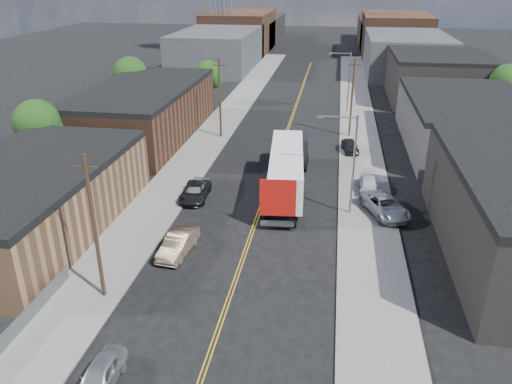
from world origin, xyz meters
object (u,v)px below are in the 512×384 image
(car_left_a, at_px, (100,375))
(car_right_lot_a, at_px, (385,206))
(semi_truck, at_px, (288,165))
(car_left_c, at_px, (195,192))
(car_right_lot_b, at_px, (369,185))
(car_right_lot_c, at_px, (350,146))
(car_left_b, at_px, (178,244))
(car_left_d, at_px, (195,192))

(car_left_a, xyz_separation_m, car_right_lot_a, (16.00, 22.53, 0.26))
(semi_truck, distance_m, car_left_a, 27.89)
(car_left_a, height_order, car_left_c, car_left_c)
(car_right_lot_b, xyz_separation_m, car_right_lot_c, (-1.64, 11.54, 0.05))
(car_left_b, bearing_deg, car_right_lot_c, 68.57)
(car_left_a, xyz_separation_m, car_left_b, (0.00, 13.53, 0.11))
(semi_truck, height_order, car_left_a, semi_truck)
(semi_truck, xyz_separation_m, car_left_a, (-7.01, -26.93, -1.89))
(car_left_c, distance_m, car_right_lot_b, 16.73)
(car_right_lot_a, height_order, car_right_lot_b, car_right_lot_a)
(semi_truck, bearing_deg, car_left_d, -161.88)
(semi_truck, bearing_deg, car_left_b, -122.43)
(semi_truck, relative_size, car_left_d, 3.80)
(semi_truck, height_order, car_left_b, semi_truck)
(car_left_d, bearing_deg, car_right_lot_b, 16.36)
(car_right_lot_b, distance_m, car_right_lot_c, 11.65)
(car_right_lot_a, bearing_deg, car_right_lot_b, 80.75)
(car_left_b, bearing_deg, car_left_c, 104.12)
(car_right_lot_c, bearing_deg, semi_truck, -127.19)
(car_right_lot_a, bearing_deg, car_left_b, -173.33)
(car_left_a, xyz_separation_m, car_right_lot_c, (13.20, 38.93, 0.15))
(car_left_a, distance_m, car_left_b, 13.53)
(car_left_c, xyz_separation_m, car_right_lot_b, (16.24, 4.02, 0.09))
(car_left_b, relative_size, car_left_c, 0.96)
(car_left_a, height_order, car_right_lot_c, car_right_lot_c)
(car_left_c, xyz_separation_m, car_right_lot_c, (14.60, 15.56, 0.14))
(car_right_lot_a, relative_size, car_right_lot_b, 1.30)
(semi_truck, distance_m, car_left_d, 9.33)
(car_right_lot_a, distance_m, car_right_lot_b, 5.00)
(car_left_b, xyz_separation_m, car_left_d, (-1.40, 9.84, -0.14))
(car_left_b, xyz_separation_m, car_right_lot_a, (16.00, 9.00, 0.15))
(semi_truck, relative_size, car_right_lot_a, 3.02)
(car_right_lot_a, height_order, car_right_lot_c, car_right_lot_a)
(car_left_a, xyz_separation_m, car_left_c, (-1.40, 23.37, 0.01))
(car_left_b, distance_m, car_right_lot_c, 28.63)
(car_left_b, distance_m, car_left_c, 9.94)
(car_left_c, distance_m, car_left_d, 0.04)
(car_left_a, bearing_deg, car_left_c, 95.62)
(car_left_c, bearing_deg, semi_truck, 20.01)
(car_left_a, bearing_deg, car_left_b, 92.19)
(car_left_a, xyz_separation_m, car_left_d, (-1.40, 23.37, -0.03))
(car_left_c, bearing_deg, car_right_lot_a, -5.69)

